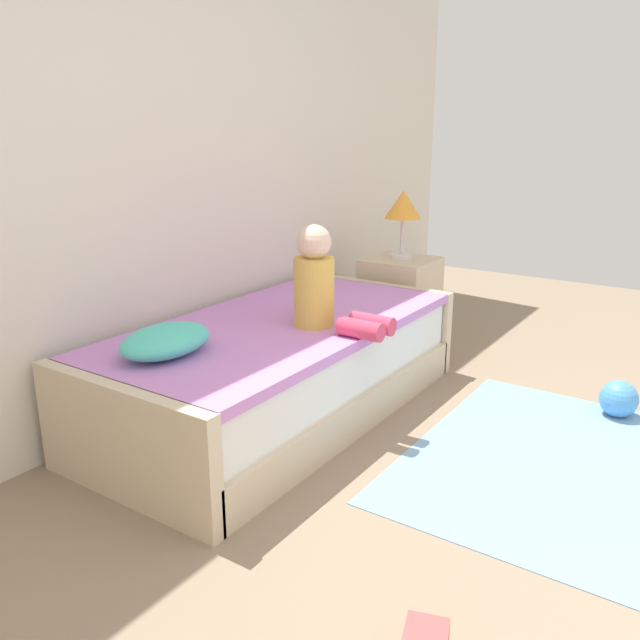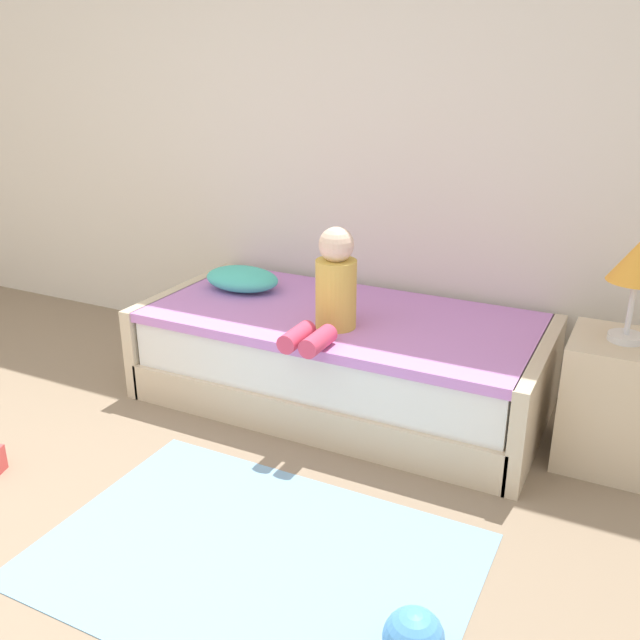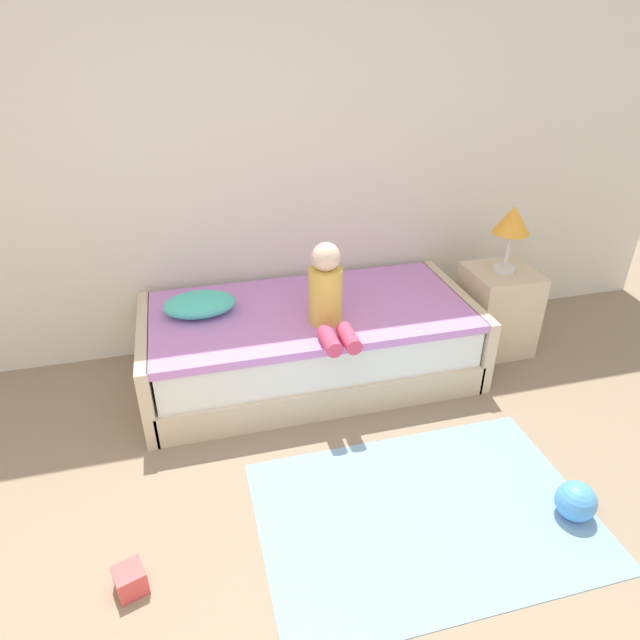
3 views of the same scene
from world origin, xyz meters
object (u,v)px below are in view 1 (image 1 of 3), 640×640
(bed, at_px, (280,368))
(pillow, at_px, (166,341))
(table_lamp, at_px, (403,208))
(child_figure, at_px, (322,286))
(nightstand, at_px, (400,302))
(toy_ball, at_px, (619,399))

(bed, relative_size, pillow, 4.80)
(table_lamp, relative_size, child_figure, 0.88)
(table_lamp, distance_m, pillow, 2.06)
(bed, relative_size, nightstand, 3.52)
(nightstand, xyz_separation_m, pillow, (-2.02, 0.09, 0.26))
(toy_ball, bearing_deg, child_figure, 125.25)
(table_lamp, relative_size, pillow, 1.02)
(nightstand, distance_m, toy_ball, 1.56)
(nightstand, relative_size, child_figure, 1.18)
(table_lamp, xyz_separation_m, pillow, (-2.02, 0.09, -0.37))
(bed, relative_size, child_figure, 4.14)
(bed, distance_m, toy_ball, 1.76)
(child_figure, bearing_deg, bed, 102.65)
(bed, height_order, table_lamp, table_lamp)
(nightstand, relative_size, toy_ball, 3.11)
(nightstand, distance_m, child_figure, 1.38)
(bed, xyz_separation_m, toy_ball, (0.94, -1.48, -0.15))
(table_lamp, xyz_separation_m, child_figure, (-1.30, -0.23, -0.23))
(child_figure, distance_m, pillow, 0.81)
(nightstand, bearing_deg, table_lamp, 0.00)
(pillow, bearing_deg, table_lamp, -2.69)
(bed, bearing_deg, nightstand, 0.22)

